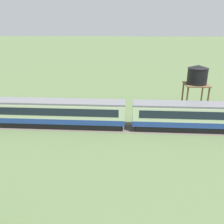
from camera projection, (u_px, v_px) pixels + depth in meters
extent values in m
cube|color=#234293|center=(208.00, 122.00, 33.95)|extent=(21.84, 3.04, 0.80)
cube|color=beige|center=(210.00, 113.00, 33.46)|extent=(21.84, 3.04, 2.01)
cube|color=#192330|center=(210.00, 112.00, 33.43)|extent=(20.09, 3.08, 1.13)
cube|color=slate|center=(211.00, 105.00, 33.06)|extent=(21.84, 2.86, 0.30)
cube|color=black|center=(208.00, 127.00, 34.24)|extent=(20.96, 2.61, 0.88)
cylinder|color=black|center=(158.00, 128.00, 34.03)|extent=(0.90, 0.18, 0.90)
cylinder|color=black|center=(157.00, 124.00, 35.37)|extent=(0.90, 0.18, 0.90)
cube|color=#234293|center=(52.00, 118.00, 35.40)|extent=(21.84, 3.04, 0.80)
cube|color=beige|center=(51.00, 109.00, 34.91)|extent=(21.84, 3.04, 2.01)
cube|color=#192330|center=(51.00, 108.00, 34.87)|extent=(20.09, 3.08, 1.13)
cube|color=slate|center=(50.00, 102.00, 34.51)|extent=(21.84, 2.86, 0.30)
cube|color=black|center=(52.00, 123.00, 35.69)|extent=(20.96, 2.61, 0.88)
cylinder|color=black|center=(99.00, 126.00, 34.56)|extent=(0.90, 0.18, 0.90)
cylinder|color=black|center=(100.00, 123.00, 35.91)|extent=(0.90, 0.18, 0.90)
cylinder|color=black|center=(4.00, 124.00, 35.47)|extent=(0.90, 0.18, 0.90)
cylinder|color=black|center=(8.00, 120.00, 36.82)|extent=(0.90, 0.18, 0.90)
cube|color=#665B51|center=(56.00, 126.00, 35.81)|extent=(143.20, 3.60, 0.01)
cube|color=#4C4238|center=(54.00, 128.00, 35.14)|extent=(143.20, 0.12, 0.04)
cube|color=#4C4238|center=(57.00, 124.00, 36.48)|extent=(143.20, 0.12, 0.04)
cylinder|color=brown|center=(202.00, 96.00, 42.10)|extent=(0.28, 0.28, 4.88)
cylinder|color=brown|center=(182.00, 96.00, 42.32)|extent=(0.28, 0.28, 4.88)
cylinder|color=brown|center=(208.00, 102.00, 38.94)|extent=(0.28, 0.28, 4.88)
cylinder|color=brown|center=(187.00, 102.00, 39.15)|extent=(0.28, 0.28, 4.88)
cube|color=brown|center=(196.00, 85.00, 39.76)|extent=(3.88, 3.88, 0.16)
cylinder|color=black|center=(197.00, 76.00, 39.26)|extent=(3.25, 3.25, 2.68)
cone|color=black|center=(199.00, 67.00, 38.71)|extent=(3.41, 3.41, 0.50)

